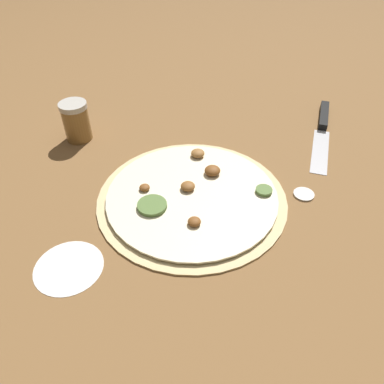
{
  "coord_description": "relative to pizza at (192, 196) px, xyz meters",
  "views": [
    {
      "loc": [
        -0.54,
        0.03,
        0.49
      ],
      "look_at": [
        0.0,
        0.0,
        0.02
      ],
      "focal_mm": 35.0,
      "sensor_mm": 36.0,
      "label": 1
    }
  ],
  "objects": [
    {
      "name": "ground_plane",
      "position": [
        -0.0,
        -0.0,
        -0.01
      ],
      "size": [
        3.0,
        3.0,
        0.0
      ],
      "primitive_type": "plane",
      "color": "brown"
    },
    {
      "name": "pizza",
      "position": [
        0.0,
        0.0,
        0.0
      ],
      "size": [
        0.37,
        0.37,
        0.03
      ],
      "color": "beige",
      "rests_on": "ground_plane"
    },
    {
      "name": "knife",
      "position": [
        0.25,
        -0.34,
        0.0
      ],
      "size": [
        0.29,
        0.13,
        0.02
      ],
      "rotation": [
        0.0,
        0.0,
        2.79
      ],
      "color": "silver",
      "rests_on": "ground_plane"
    },
    {
      "name": "spice_jar",
      "position": [
        0.23,
        0.26,
        0.04
      ],
      "size": [
        0.06,
        0.06,
        0.09
      ],
      "color": "olive",
      "rests_on": "ground_plane"
    },
    {
      "name": "loose_cap",
      "position": [
        0.0,
        -0.22,
        -0.0
      ],
      "size": [
        0.04,
        0.04,
        0.01
      ],
      "color": "beige",
      "rests_on": "ground_plane"
    },
    {
      "name": "flour_patch",
      "position": [
        -0.16,
        0.21,
        -0.01
      ],
      "size": [
        0.11,
        0.11,
        0.0
      ],
      "color": "white",
      "rests_on": "ground_plane"
    }
  ]
}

